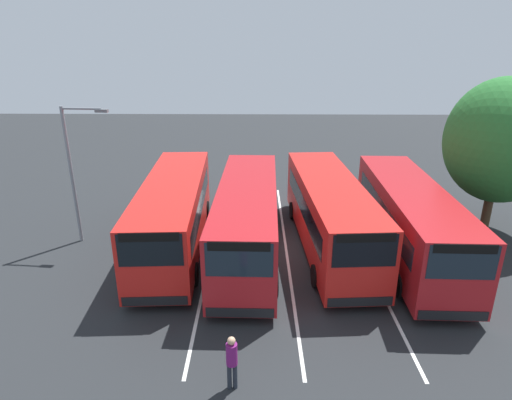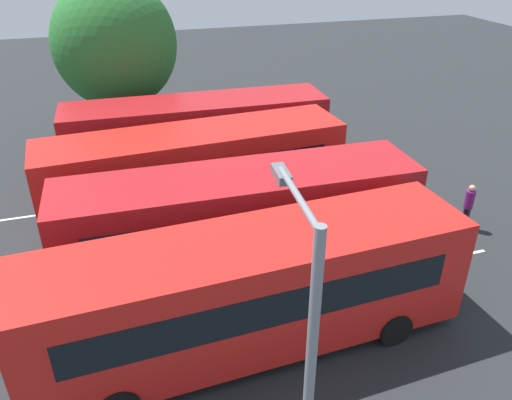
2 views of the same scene
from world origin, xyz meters
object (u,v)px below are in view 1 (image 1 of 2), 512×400
object	(u,v)px
bus_center_left	(247,218)
street_lamp	(75,166)
depot_tree	(501,141)
bus_far_right	(410,219)
bus_far_left	(174,212)
pedestrian	(232,359)
bus_center_right	(330,212)

from	to	relation	value
bus_center_left	street_lamp	size ratio (longest dim) A/B	1.68
depot_tree	street_lamp	bearing A→B (deg)	-85.50
bus_center_left	bus_far_right	size ratio (longest dim) A/B	1.00
street_lamp	depot_tree	distance (m)	20.25
bus_far_left	street_lamp	world-z (taller)	street_lamp
bus_far_left	street_lamp	xyz separation A→B (m)	(-0.52, -4.54, 2.03)
bus_center_left	street_lamp	bearing A→B (deg)	-97.42
pedestrian	bus_center_left	bearing A→B (deg)	-5.17
pedestrian	bus_center_right	bearing A→B (deg)	-27.90
pedestrian	street_lamp	world-z (taller)	street_lamp
bus_center_right	bus_far_right	xyz separation A→B (m)	(0.76, 3.46, 0.00)
bus_far_right	depot_tree	distance (m)	6.39
pedestrian	depot_tree	xyz separation A→B (m)	(-11.01, 12.34, 3.67)
pedestrian	depot_tree	size ratio (longest dim) A/B	0.22
bus_far_left	bus_far_right	bearing A→B (deg)	83.06
street_lamp	depot_tree	bearing A→B (deg)	8.91
pedestrian	street_lamp	distance (m)	12.56
bus_far_right	depot_tree	world-z (taller)	depot_tree
bus_center_left	depot_tree	bearing A→B (deg)	103.63
street_lamp	pedestrian	bearing A→B (deg)	-45.87
bus_far_left	bus_center_right	distance (m)	7.24
bus_far_left	depot_tree	world-z (taller)	depot_tree
bus_far_left	depot_tree	distance (m)	16.04
bus_center_right	street_lamp	distance (m)	11.96
pedestrian	depot_tree	world-z (taller)	depot_tree
street_lamp	depot_tree	size ratio (longest dim) A/B	0.85
bus_center_right	street_lamp	bearing A→B (deg)	-96.07
depot_tree	bus_center_right	bearing A→B (deg)	-76.22
bus_center_left	depot_tree	xyz separation A→B (m)	(-2.75, 12.18, 2.93)
bus_center_right	street_lamp	xyz separation A→B (m)	(-0.47, -11.78, 2.03)
bus_center_right	depot_tree	size ratio (longest dim) A/B	1.44
bus_far_right	pedestrian	world-z (taller)	bus_far_right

